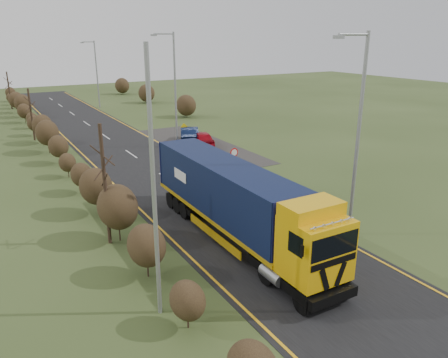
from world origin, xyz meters
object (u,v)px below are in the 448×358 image
at_px(lorry, 236,200).
at_px(speed_sign, 234,158).
at_px(streetlight_near, 357,129).
at_px(car_red_hatchback, 202,139).
at_px(car_blue_sedan, 189,135).

distance_m(lorry, speed_sign, 10.07).
height_order(lorry, streetlight_near, streetlight_near).
relative_size(lorry, car_red_hatchback, 3.45).
xyz_separation_m(streetlight_near, speed_sign, (-0.26, 10.90, -4.00)).
height_order(car_blue_sedan, streetlight_near, streetlight_near).
bearing_deg(streetlight_near, lorry, 157.23).
height_order(car_red_hatchback, car_blue_sedan, car_blue_sedan).
bearing_deg(car_red_hatchback, streetlight_near, 96.86).
distance_m(car_red_hatchback, streetlight_near, 21.50).
bearing_deg(car_blue_sedan, lorry, 94.01).
height_order(car_blue_sedan, speed_sign, speed_sign).
bearing_deg(streetlight_near, car_blue_sedan, 85.24).
distance_m(lorry, streetlight_near, 6.76).
bearing_deg(car_blue_sedan, speed_sign, 103.35).
bearing_deg(speed_sign, streetlight_near, -88.64).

